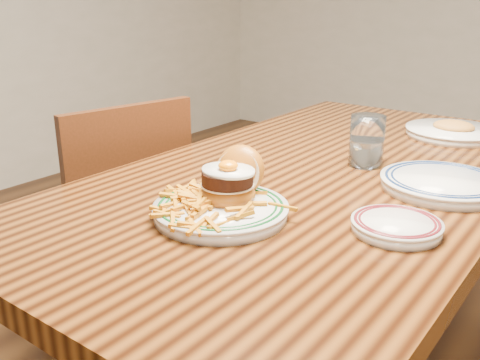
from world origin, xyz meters
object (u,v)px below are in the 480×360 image
Objects in this scene: table at (323,203)px; chair_left at (117,227)px; main_plate at (224,198)px; side_plate at (397,225)px.

chair_left is at bearing -168.68° from table.
table is at bearing 72.91° from main_plate.
main_plate is (-0.02, -0.37, 0.12)m from table.
table is 1.84× the size of chair_left.
side_plate is (0.30, 0.12, -0.02)m from main_plate.
main_plate is 1.71× the size of side_plate.
chair_left is 3.13× the size of main_plate.
main_plate reaches higher than chair_left.
side_plate is (0.93, -0.12, 0.30)m from chair_left.
main_plate reaches higher than table.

